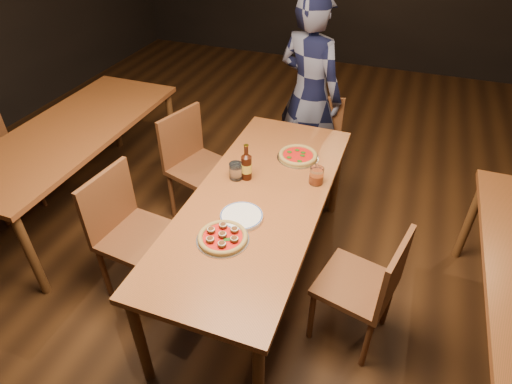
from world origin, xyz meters
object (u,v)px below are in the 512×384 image
(chair_main_e, at_px, (356,284))
(amber_glass, at_px, (316,176))
(table_left, at_px, (72,137))
(chair_main_nw, at_px, (139,237))
(pizza_meatball, at_px, (223,237))
(water_glass, at_px, (236,171))
(chair_end, at_px, (313,149))
(table_main, at_px, (259,205))
(chair_main_sw, at_px, (202,168))
(diner, at_px, (309,94))
(pizza_margherita, at_px, (298,156))
(chair_nbr_left, at_px, (2,168))
(plate_stack, at_px, (242,217))
(beer_bottle, at_px, (246,167))

(chair_main_e, relative_size, amber_glass, 7.76)
(amber_glass, bearing_deg, table_left, 178.99)
(chair_main_nw, height_order, pizza_meatball, chair_main_nw)
(pizza_meatball, height_order, water_glass, water_glass)
(chair_main_nw, xyz_separation_m, chair_end, (0.79, 1.49, -0.03))
(table_main, relative_size, amber_glass, 17.48)
(chair_main_sw, height_order, amber_glass, chair_main_sw)
(table_left, xyz_separation_m, diner, (1.67, 1.06, 0.17))
(pizza_meatball, height_order, pizza_margherita, pizza_meatball)
(chair_nbr_left, bearing_deg, table_main, -70.35)
(chair_main_sw, height_order, chair_nbr_left, chair_main_sw)
(table_left, bearing_deg, chair_main_e, -12.26)
(table_left, distance_m, amber_glass, 2.00)
(pizza_margherita, height_order, plate_stack, pizza_margherita)
(table_left, distance_m, diner, 1.98)
(chair_main_nw, relative_size, plate_stack, 3.77)
(pizza_meatball, bearing_deg, plate_stack, 81.77)
(table_left, height_order, chair_nbr_left, chair_nbr_left)
(chair_main_sw, height_order, chair_main_e, chair_main_sw)
(pizza_meatball, relative_size, pizza_margherita, 1.00)
(table_left, relative_size, chair_main_e, 2.25)
(chair_end, bearing_deg, amber_glass, -81.92)
(pizza_margherita, bearing_deg, chair_main_nw, -133.77)
(chair_main_sw, relative_size, water_glass, 8.42)
(chair_nbr_left, height_order, pizza_meatball, chair_nbr_left)
(chair_main_e, relative_size, chair_end, 0.99)
(table_left, height_order, amber_glass, amber_glass)
(pizza_margherita, relative_size, amber_glass, 2.58)
(table_main, distance_m, diner, 1.38)
(table_left, bearing_deg, pizza_meatball, -24.10)
(chair_main_sw, height_order, pizza_meatball, chair_main_sw)
(table_main, bearing_deg, table_left, 169.99)
(water_glass, height_order, amber_glass, amber_glass)
(pizza_meatball, distance_m, beer_bottle, 0.61)
(pizza_meatball, xyz_separation_m, water_glass, (-0.15, 0.57, 0.04))
(chair_main_nw, height_order, water_glass, chair_main_nw)
(chair_nbr_left, relative_size, amber_glass, 7.24)
(water_glass, bearing_deg, chair_main_sw, 140.11)
(chair_main_nw, distance_m, chair_end, 1.69)
(beer_bottle, height_order, amber_glass, beer_bottle)
(chair_nbr_left, distance_m, amber_glass, 2.61)
(chair_main_nw, height_order, beer_bottle, beer_bottle)
(table_main, distance_m, plate_stack, 0.25)
(table_left, distance_m, chair_main_e, 2.45)
(chair_main_e, height_order, plate_stack, chair_main_e)
(table_left, relative_size, beer_bottle, 8.02)
(chair_end, height_order, chair_nbr_left, chair_end)
(chair_main_e, relative_size, plate_stack, 3.53)
(table_main, distance_m, pizza_margherita, 0.53)
(chair_main_nw, xyz_separation_m, beer_bottle, (0.56, 0.50, 0.37))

